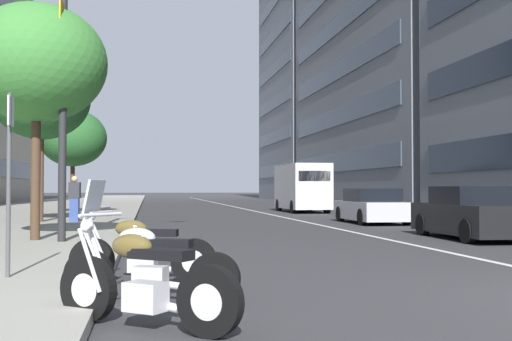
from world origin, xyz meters
The scene contains 15 objects.
sidewalk_right_plaza centered at (30.00, 12.13, 0.07)m, with size 160.00×10.65×0.15m, color gray.
lane_centre_stripe centered at (35.00, 0.00, 0.00)m, with size 110.00×0.16×0.01m, color silver.
motorcycle_under_tarp centered at (-0.26, 6.31, 0.42)m, with size 1.40×1.75×1.11m.
motorcycle_second_in_row centered at (1.21, 6.28, 0.43)m, with size 0.93×2.09×1.46m.
motorcycle_nearest_camera centered at (2.75, 6.37, 0.42)m, with size 0.74×2.09×1.10m.
car_following_behind centered at (9.46, -2.32, 0.66)m, with size 4.35×1.94×1.41m.
car_far_down_avenue centered at (17.33, -2.33, 0.63)m, with size 4.40×1.98×1.35m.
delivery_van_ahead centered at (29.13, -2.41, 1.45)m, with size 5.58×2.16×2.71m.
parking_sign_by_curb centered at (2.62, 8.15, 1.66)m, with size 0.32×0.06×2.51m.
street_lamp_with_banners centered at (8.56, 7.81, 5.25)m, with size 1.26×2.76×8.47m.
street_tree_by_lamp_post centered at (9.10, 8.88, 4.31)m, with size 3.28×3.28×5.56m.
street_tree_mid_sidewalk centered at (17.66, 10.13, 4.62)m, with size 3.51×3.51×5.97m.
street_tree_far_plaza centered at (26.51, 10.01, 3.87)m, with size 3.34×3.34×5.16m.
pedestrian_on_plaza centered at (17.40, 8.90, 0.99)m, with size 0.30×0.42×1.66m.
office_tower_mid_left centered at (69.81, -19.66, 21.70)m, with size 21.08×21.81×43.41m.
Camera 1 is at (-6.54, 6.27, 1.36)m, focal length 44.94 mm.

